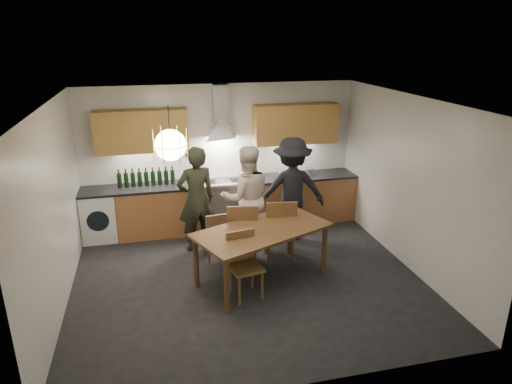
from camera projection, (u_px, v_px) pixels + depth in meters
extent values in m
plane|color=black|center=(247.00, 278.00, 6.76)|extent=(5.00, 5.00, 0.00)
cube|color=white|center=(220.00, 155.00, 8.40)|extent=(5.00, 0.02, 2.60)
cube|color=white|center=(298.00, 275.00, 4.27)|extent=(5.00, 0.02, 2.60)
cube|color=white|center=(54.00, 211.00, 5.78)|extent=(0.02, 4.50, 2.60)
cube|color=white|center=(408.00, 183.00, 6.88)|extent=(0.02, 4.50, 2.60)
cube|color=silver|center=(246.00, 101.00, 5.90)|extent=(5.00, 4.50, 0.02)
cube|color=#BD7A48|center=(159.00, 211.00, 8.15)|extent=(1.45, 0.60, 0.86)
cube|color=#BD7A48|center=(300.00, 199.00, 8.73)|extent=(2.05, 0.60, 0.86)
cube|color=white|center=(100.00, 216.00, 7.93)|extent=(0.58, 0.58, 0.85)
cube|color=black|center=(140.00, 188.00, 7.94)|extent=(2.05, 0.62, 0.04)
cube|color=black|center=(301.00, 176.00, 8.58)|extent=(2.05, 0.62, 0.04)
cube|color=silver|center=(224.00, 207.00, 8.42)|extent=(0.90, 0.60, 0.80)
cube|color=black|center=(227.00, 213.00, 8.16)|extent=(0.78, 0.02, 0.42)
cube|color=slate|center=(224.00, 184.00, 8.27)|extent=(0.90, 0.60, 0.08)
cube|color=silver|center=(226.00, 185.00, 8.02)|extent=(0.90, 0.08, 0.04)
cube|color=tan|center=(141.00, 131.00, 7.75)|extent=(1.55, 0.35, 0.72)
cube|color=tan|center=(295.00, 124.00, 8.35)|extent=(1.55, 0.35, 0.72)
cube|color=silver|center=(220.00, 102.00, 7.95)|extent=(0.26, 0.22, 0.62)
cylinder|color=black|center=(169.00, 126.00, 5.67)|extent=(0.01, 0.01, 0.50)
sphere|color=#FFE0A5|center=(170.00, 145.00, 5.76)|extent=(0.40, 0.40, 0.40)
torus|color=gold|center=(170.00, 145.00, 5.76)|extent=(0.43, 0.43, 0.01)
cube|color=brown|center=(262.00, 230.00, 6.48)|extent=(2.14, 1.63, 0.04)
cylinder|color=brown|center=(227.00, 286.00, 5.83)|extent=(0.07, 0.07, 0.77)
cylinder|color=brown|center=(196.00, 262.00, 6.42)|extent=(0.07, 0.07, 0.77)
cylinder|color=brown|center=(324.00, 249.00, 6.81)|extent=(0.07, 0.07, 0.77)
cylinder|color=brown|center=(290.00, 232.00, 7.40)|extent=(0.07, 0.07, 0.77)
cube|color=brown|center=(215.00, 236.00, 7.22)|extent=(0.41, 0.41, 0.04)
cube|color=brown|center=(218.00, 227.00, 7.00)|extent=(0.37, 0.08, 0.41)
cylinder|color=brown|center=(222.00, 243.00, 7.47)|extent=(0.03, 0.03, 0.38)
cylinder|color=brown|center=(227.00, 250.00, 7.20)|extent=(0.03, 0.03, 0.38)
cylinder|color=brown|center=(204.00, 245.00, 7.37)|extent=(0.03, 0.03, 0.38)
cylinder|color=brown|center=(209.00, 253.00, 7.11)|extent=(0.03, 0.03, 0.38)
cube|color=brown|center=(243.00, 233.00, 7.08)|extent=(0.54, 0.54, 0.04)
cube|color=brown|center=(243.00, 222.00, 6.79)|extent=(0.46, 0.13, 0.51)
cylinder|color=brown|center=(254.00, 243.00, 7.35)|extent=(0.04, 0.04, 0.47)
cylinder|color=brown|center=(255.00, 253.00, 7.00)|extent=(0.04, 0.04, 0.47)
cylinder|color=brown|center=(231.00, 243.00, 7.33)|extent=(0.04, 0.04, 0.47)
cylinder|color=brown|center=(231.00, 254.00, 6.98)|extent=(0.04, 0.04, 0.47)
cube|color=brown|center=(279.00, 229.00, 7.21)|extent=(0.52, 0.52, 0.04)
cube|color=brown|center=(282.00, 218.00, 6.92)|extent=(0.47, 0.10, 0.51)
cylinder|color=brown|center=(288.00, 239.00, 7.50)|extent=(0.04, 0.04, 0.48)
cylinder|color=brown|center=(293.00, 249.00, 7.14)|extent=(0.04, 0.04, 0.48)
cylinder|color=brown|center=(266.00, 240.00, 7.46)|extent=(0.04, 0.04, 0.48)
cylinder|color=brown|center=(269.00, 250.00, 7.10)|extent=(0.04, 0.04, 0.48)
cube|color=brown|center=(246.00, 268.00, 6.16)|extent=(0.48, 0.48, 0.04)
cube|color=brown|center=(240.00, 246.00, 6.24)|extent=(0.41, 0.12, 0.45)
cylinder|color=brown|center=(239.00, 291.00, 6.03)|extent=(0.04, 0.04, 0.42)
cylinder|color=brown|center=(230.00, 279.00, 6.31)|extent=(0.04, 0.04, 0.42)
cylinder|color=brown|center=(262.00, 286.00, 6.16)|extent=(0.04, 0.04, 0.42)
cylinder|color=brown|center=(252.00, 274.00, 6.44)|extent=(0.04, 0.04, 0.42)
imported|color=black|center=(196.00, 199.00, 7.42)|extent=(0.72, 0.55, 1.76)
imported|color=beige|center=(247.00, 198.00, 7.49)|extent=(0.85, 0.66, 1.75)
imported|color=black|center=(292.00, 189.00, 7.82)|extent=(1.24, 0.82, 1.80)
imported|color=silver|center=(287.00, 175.00, 8.45)|extent=(0.38, 0.38, 0.08)
cylinder|color=#B2B2B5|center=(310.00, 172.00, 8.59)|extent=(0.21, 0.21, 0.12)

